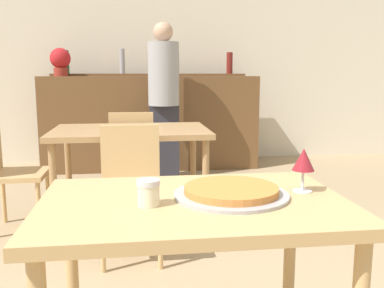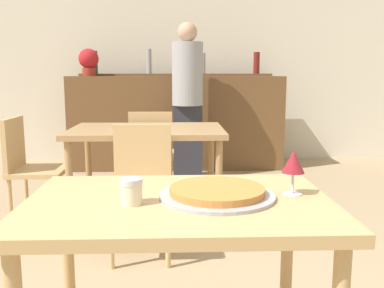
{
  "view_description": "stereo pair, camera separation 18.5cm",
  "coord_description": "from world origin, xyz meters",
  "px_view_note": "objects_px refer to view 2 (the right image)",
  "views": [
    {
      "loc": [
        -0.19,
        -1.39,
        1.17
      ],
      "look_at": [
        0.07,
        0.55,
        0.84
      ],
      "focal_mm": 40.0,
      "sensor_mm": 36.0,
      "label": 1
    },
    {
      "loc": [
        -0.01,
        -1.41,
        1.17
      ],
      "look_at": [
        0.07,
        0.55,
        0.84
      ],
      "focal_mm": 40.0,
      "sensor_mm": 36.0,
      "label": 2
    }
  ],
  "objects_px": {
    "chair_far_side_front": "(142,180)",
    "potted_plant": "(89,61)",
    "cheese_shaker": "(131,191)",
    "chair_far_side_back": "(152,150)",
    "pizza_tray": "(217,193)",
    "person_standing": "(188,95)",
    "chair_far_side_left": "(29,163)",
    "wine_glass": "(293,163)"
  },
  "relations": [
    {
      "from": "pizza_tray",
      "to": "person_standing",
      "type": "xyz_separation_m",
      "value": [
        -0.01,
        3.31,
        0.17
      ]
    },
    {
      "from": "cheese_shaker",
      "to": "person_standing",
      "type": "height_order",
      "value": "person_standing"
    },
    {
      "from": "cheese_shaker",
      "to": "person_standing",
      "type": "relative_size",
      "value": 0.05
    },
    {
      "from": "chair_far_side_front",
      "to": "person_standing",
      "type": "height_order",
      "value": "person_standing"
    },
    {
      "from": "chair_far_side_front",
      "to": "person_standing",
      "type": "distance_m",
      "value": 2.12
    },
    {
      "from": "chair_far_side_back",
      "to": "pizza_tray",
      "type": "relative_size",
      "value": 2.09
    },
    {
      "from": "cheese_shaker",
      "to": "chair_far_side_back",
      "type": "bearing_deg",
      "value": 91.74
    },
    {
      "from": "pizza_tray",
      "to": "potted_plant",
      "type": "xyz_separation_m",
      "value": [
        -1.18,
        3.84,
        0.56
      ]
    },
    {
      "from": "chair_far_side_back",
      "to": "potted_plant",
      "type": "xyz_separation_m",
      "value": [
        -0.82,
        1.45,
        0.83
      ]
    },
    {
      "from": "chair_far_side_front",
      "to": "potted_plant",
      "type": "distance_m",
      "value": 2.83
    },
    {
      "from": "person_standing",
      "to": "potted_plant",
      "type": "distance_m",
      "value": 1.34
    },
    {
      "from": "chair_far_side_front",
      "to": "wine_glass",
      "type": "distance_m",
      "value": 1.44
    },
    {
      "from": "chair_far_side_left",
      "to": "pizza_tray",
      "type": "distance_m",
      "value": 2.25
    },
    {
      "from": "chair_far_side_front",
      "to": "cheese_shaker",
      "type": "xyz_separation_m",
      "value": [
        0.08,
        -1.34,
        0.3
      ]
    },
    {
      "from": "chair_far_side_left",
      "to": "potted_plant",
      "type": "distance_m",
      "value": 2.18
    },
    {
      "from": "pizza_tray",
      "to": "potted_plant",
      "type": "height_order",
      "value": "potted_plant"
    },
    {
      "from": "chair_far_side_back",
      "to": "chair_far_side_left",
      "type": "bearing_deg",
      "value": 31.75
    },
    {
      "from": "chair_far_side_front",
      "to": "pizza_tray",
      "type": "xyz_separation_m",
      "value": [
        0.36,
        -1.27,
        0.27
      ]
    },
    {
      "from": "cheese_shaker",
      "to": "potted_plant",
      "type": "xyz_separation_m",
      "value": [
        -0.9,
        3.91,
        0.53
      ]
    },
    {
      "from": "chair_far_side_left",
      "to": "potted_plant",
      "type": "bearing_deg",
      "value": -2.57
    },
    {
      "from": "cheese_shaker",
      "to": "chair_far_side_left",
      "type": "bearing_deg",
      "value": 117.41
    },
    {
      "from": "chair_far_side_front",
      "to": "person_standing",
      "type": "xyz_separation_m",
      "value": [
        0.35,
        2.04,
        0.45
      ]
    },
    {
      "from": "chair_far_side_front",
      "to": "pizza_tray",
      "type": "distance_m",
      "value": 1.35
    },
    {
      "from": "pizza_tray",
      "to": "person_standing",
      "type": "distance_m",
      "value": 3.32
    },
    {
      "from": "wine_glass",
      "to": "cheese_shaker",
      "type": "bearing_deg",
      "value": -170.36
    },
    {
      "from": "chair_far_side_back",
      "to": "potted_plant",
      "type": "distance_m",
      "value": 1.86
    },
    {
      "from": "chair_far_side_back",
      "to": "wine_glass",
      "type": "distance_m",
      "value": 2.48
    },
    {
      "from": "chair_far_side_left",
      "to": "wine_glass",
      "type": "height_order",
      "value": "wine_glass"
    },
    {
      "from": "chair_far_side_left",
      "to": "person_standing",
      "type": "distance_m",
      "value": 2.0
    },
    {
      "from": "potted_plant",
      "to": "wine_glass",
      "type": "bearing_deg",
      "value": -69.12
    },
    {
      "from": "wine_glass",
      "to": "potted_plant",
      "type": "distance_m",
      "value": 4.11
    },
    {
      "from": "person_standing",
      "to": "cheese_shaker",
      "type": "bearing_deg",
      "value": -94.7
    },
    {
      "from": "pizza_tray",
      "to": "chair_far_side_back",
      "type": "bearing_deg",
      "value": 98.63
    },
    {
      "from": "wine_glass",
      "to": "potted_plant",
      "type": "bearing_deg",
      "value": 110.88
    },
    {
      "from": "potted_plant",
      "to": "chair_far_side_front",
      "type": "bearing_deg",
      "value": -72.31
    },
    {
      "from": "wine_glass",
      "to": "chair_far_side_back",
      "type": "bearing_deg",
      "value": 104.99
    },
    {
      "from": "potted_plant",
      "to": "pizza_tray",
      "type": "bearing_deg",
      "value": -72.87
    },
    {
      "from": "chair_far_side_back",
      "to": "person_standing",
      "type": "xyz_separation_m",
      "value": [
        0.35,
        0.92,
        0.45
      ]
    },
    {
      "from": "chair_far_side_left",
      "to": "pizza_tray",
      "type": "bearing_deg",
      "value": -145.2
    },
    {
      "from": "pizza_tray",
      "to": "wine_glass",
      "type": "height_order",
      "value": "wine_glass"
    },
    {
      "from": "pizza_tray",
      "to": "person_standing",
      "type": "bearing_deg",
      "value": 90.18
    },
    {
      "from": "person_standing",
      "to": "potted_plant",
      "type": "bearing_deg",
      "value": 155.69
    }
  ]
}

